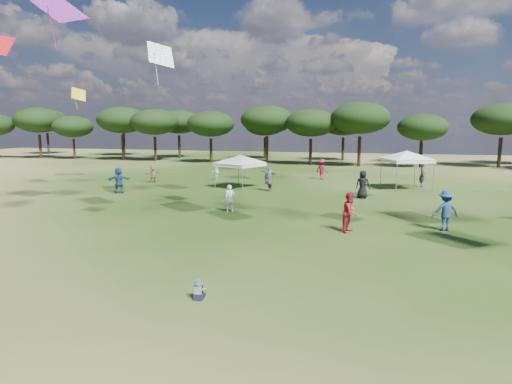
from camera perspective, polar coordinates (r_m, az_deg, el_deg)
ground at (r=10.40m, az=-14.22°, el=-18.60°), size 140.00×140.00×0.00m
tree_line at (r=55.46m, az=12.91°, el=9.27°), size 108.78×17.63×7.77m
tent_left at (r=32.96m, az=-2.13°, el=4.73°), size 5.47×5.47×2.84m
tent_right at (r=34.08m, az=19.52°, el=5.00°), size 5.62×5.62×3.21m
toddler at (r=12.19m, az=-7.63°, el=-12.91°), size 0.38×0.42×0.56m
festival_crowd at (r=29.32m, az=5.42°, el=1.19°), size 29.80×20.09×1.91m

